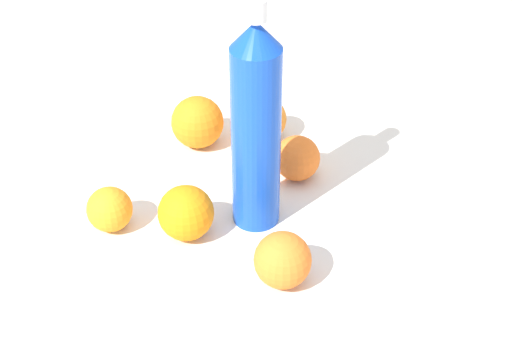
{
  "coord_description": "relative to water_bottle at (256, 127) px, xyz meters",
  "views": [
    {
      "loc": [
        -0.61,
        -0.36,
        0.65
      ],
      "look_at": [
        0.04,
        0.04,
        0.08
      ],
      "focal_mm": 51.24,
      "sensor_mm": 36.0,
      "label": 1
    }
  ],
  "objects": [
    {
      "name": "water_bottle",
      "position": [
        0.0,
        0.0,
        0.0
      ],
      "size": [
        0.06,
        0.06,
        0.32
      ],
      "rotation": [
        0.0,
        0.0,
        5.52
      ],
      "color": "blue",
      "rests_on": "ground_plane"
    },
    {
      "name": "ground_plane",
      "position": [
        -0.04,
        -0.04,
        -0.15
      ],
      "size": [
        2.4,
        2.4,
        0.0
      ],
      "primitive_type": "plane",
      "color": "silver"
    },
    {
      "name": "orange_1",
      "position": [
        -0.12,
        0.15,
        -0.12
      ],
      "size": [
        0.06,
        0.06,
        0.06
      ],
      "primitive_type": "sphere",
      "color": "orange",
      "rests_on": "ground_plane"
    },
    {
      "name": "orange_4",
      "position": [
        0.17,
        0.09,
        -0.11
      ],
      "size": [
        0.07,
        0.07,
        0.07
      ],
      "primitive_type": "sphere",
      "color": "orange",
      "rests_on": "ground_plane"
    },
    {
      "name": "orange_3",
      "position": [
        0.1,
        0.17,
        -0.11
      ],
      "size": [
        0.08,
        0.08,
        0.08
      ],
      "primitive_type": "sphere",
      "color": "orange",
      "rests_on": "ground_plane"
    },
    {
      "name": "orange_0",
      "position": [
        0.11,
        -0.0,
        -0.12
      ],
      "size": [
        0.07,
        0.07,
        0.07
      ],
      "primitive_type": "sphere",
      "color": "orange",
      "rests_on": "ground_plane"
    },
    {
      "name": "orange_2",
      "position": [
        -0.08,
        0.06,
        -0.11
      ],
      "size": [
        0.07,
        0.07,
        0.07
      ],
      "primitive_type": "sphere",
      "color": "orange",
      "rests_on": "ground_plane"
    },
    {
      "name": "orange_5",
      "position": [
        -0.09,
        -0.09,
        -0.11
      ],
      "size": [
        0.07,
        0.07,
        0.07
      ],
      "primitive_type": "sphere",
      "color": "orange",
      "rests_on": "ground_plane"
    }
  ]
}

